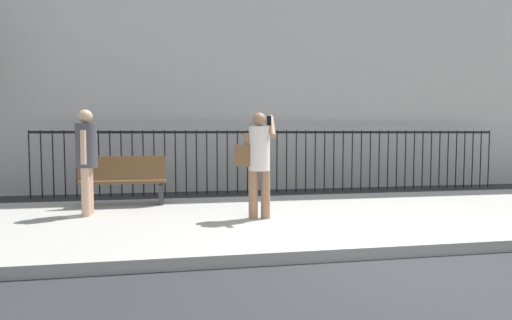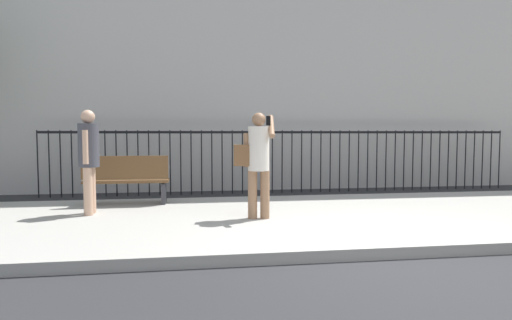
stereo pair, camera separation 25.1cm
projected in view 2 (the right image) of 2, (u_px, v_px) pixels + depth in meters
name	position (u px, v px, depth m)	size (l,w,h in m)	color
ground_plane	(393.00, 260.00, 5.18)	(60.00, 60.00, 0.00)	#28282B
sidewalk	(334.00, 218.00, 7.35)	(28.00, 4.40, 0.15)	#9E9B93
iron_fence	(287.00, 153.00, 10.94)	(12.03, 0.04, 1.60)	black
pedestrian_on_phone	(257.00, 157.00, 6.89)	(0.68, 0.50, 1.71)	#936B4C
pedestrian_walking	(89.00, 155.00, 7.25)	(0.35, 0.49, 1.77)	tan
street_bench	(126.00, 179.00, 8.24)	(1.60, 0.45, 0.95)	brown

